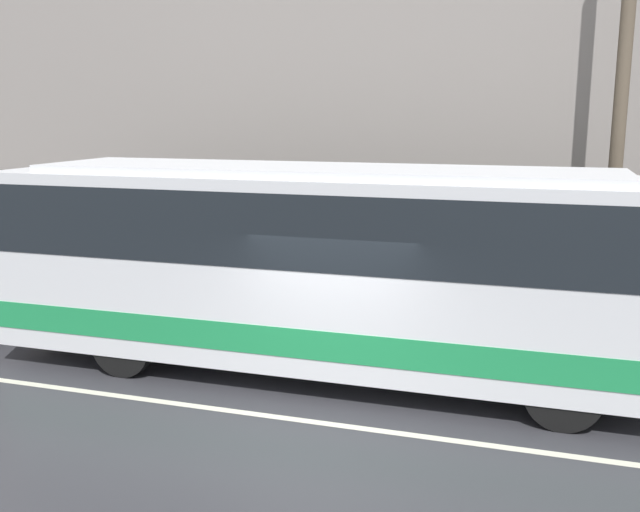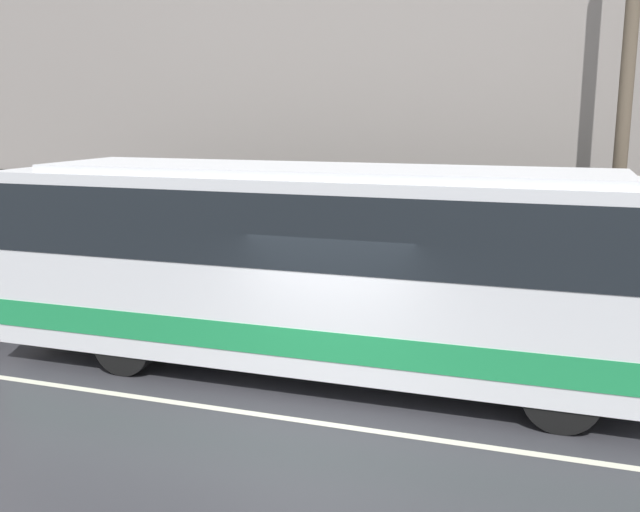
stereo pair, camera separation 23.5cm
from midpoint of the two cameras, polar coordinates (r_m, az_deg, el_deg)
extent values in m
plane|color=#333338|center=(10.21, 0.17, -13.18)|extent=(60.00, 60.00, 0.00)
cube|color=gray|center=(14.87, 6.48, -5.01)|extent=(60.00, 2.31, 0.12)
cube|color=#2D2B28|center=(15.65, 7.47, 0.83)|extent=(60.00, 0.06, 2.80)
cube|color=beige|center=(10.21, 0.17, -13.16)|extent=(54.00, 0.14, 0.01)
cube|color=silver|center=(11.56, 0.57, -0.71)|extent=(10.83, 2.59, 2.94)
cube|color=#1E8C4C|center=(11.79, 0.56, -5.09)|extent=(10.77, 2.62, 0.45)
cube|color=black|center=(11.43, 0.58, 2.87)|extent=(10.50, 2.61, 1.12)
cube|color=silver|center=(11.34, 0.59, 6.86)|extent=(9.20, 2.20, 0.12)
cylinder|color=black|center=(10.31, 19.40, -10.44)|extent=(1.05, 0.28, 1.05)
cylinder|color=black|center=(12.46, 19.31, -6.64)|extent=(1.05, 0.28, 1.05)
cylinder|color=black|center=(12.19, -14.86, -6.78)|extent=(1.05, 0.28, 1.05)
cylinder|color=black|center=(14.05, -9.78, -4.13)|extent=(1.05, 0.28, 1.05)
cylinder|color=black|center=(16.12, -23.22, -3.59)|extent=(0.66, 0.20, 0.66)
cylinder|color=brown|center=(13.71, 23.63, 10.58)|extent=(0.24, 0.24, 8.30)
camera|label=1|loc=(0.12, -89.42, 0.12)|focal=40.00mm
camera|label=2|loc=(0.12, 90.58, -0.12)|focal=40.00mm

